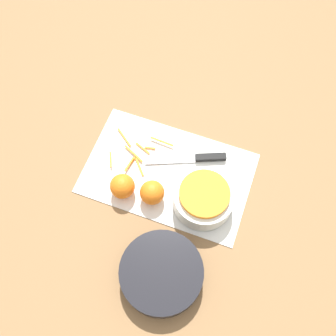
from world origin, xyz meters
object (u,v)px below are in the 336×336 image
orange_left (122,186)px  orange_right (152,193)px  knife (200,158)px  bowl_speckled (204,198)px  bowl_dark (161,273)px

orange_left → orange_right: size_ratio=1.02×
orange_left → knife: bearing=-135.4°
bowl_speckled → bowl_dark: bearing=80.2°
bowl_speckled → bowl_dark: (0.04, 0.22, -0.02)m
knife → orange_left: 0.24m
knife → bowl_dark: bearing=69.0°
orange_left → orange_right: bearing=-172.6°
bowl_speckled → bowl_dark: size_ratio=0.78×
knife → orange_left: orange_left is taller
bowl_speckled → knife: bowl_speckled is taller
bowl_dark → orange_right: size_ratio=3.10×
knife → orange_left: (0.17, 0.17, 0.03)m
orange_left → orange_right: 0.08m
bowl_speckled → bowl_dark: bowl_speckled is taller
bowl_dark → orange_right: (0.10, -0.19, 0.01)m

